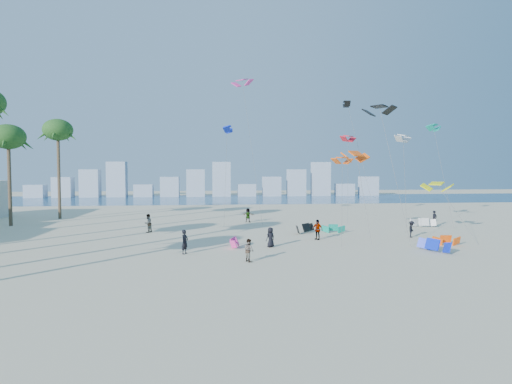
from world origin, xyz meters
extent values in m
plane|color=beige|center=(0.00, 0.00, 0.00)|extent=(220.00, 220.00, 0.00)
plane|color=navy|center=(0.00, 72.00, 0.01)|extent=(220.00, 220.00, 0.00)
imported|color=black|center=(-2.97, 11.53, 0.93)|extent=(0.73, 0.81, 1.86)
imported|color=gray|center=(1.69, 8.33, 0.81)|extent=(0.91, 0.98, 1.61)
imported|color=black|center=(3.97, 13.65, 0.83)|extent=(0.97, 0.88, 1.67)
imported|color=gray|center=(8.81, 16.94, 0.94)|extent=(1.10, 1.09, 1.87)
imported|color=black|center=(18.06, 17.22, 0.79)|extent=(1.07, 1.18, 1.58)
imported|color=gray|center=(3.54, 30.67, 0.87)|extent=(1.67, 1.14, 1.73)
imported|color=black|center=(24.41, 24.51, 0.90)|extent=(0.76, 0.62, 1.80)
imported|color=gray|center=(-7.46, 23.12, 0.95)|extent=(1.09, 1.17, 1.91)
cylinder|color=#595959|center=(10.72, 15.69, 3.81)|extent=(1.52, 4.84, 7.63)
cylinder|color=#595959|center=(15.14, 14.75, 6.16)|extent=(1.16, 4.48, 12.32)
cylinder|color=#595959|center=(19.18, 21.11, 5.07)|extent=(0.73, 2.76, 10.16)
cylinder|color=#595959|center=(0.74, 28.72, 5.87)|extent=(0.62, 4.61, 11.74)
cylinder|color=#595959|center=(16.14, 30.48, 5.43)|extent=(1.32, 3.96, 10.86)
cylinder|color=#595959|center=(21.48, 15.49, 2.57)|extent=(1.15, 5.09, 5.15)
cylinder|color=#595959|center=(4.00, 30.60, 9.00)|extent=(1.98, 5.99, 18.01)
cylinder|color=#595959|center=(25.69, 25.18, 5.93)|extent=(0.31, 5.41, 11.87)
cylinder|color=#595959|center=(12.01, 13.66, 3.94)|extent=(0.78, 2.15, 7.88)
cylinder|color=#595959|center=(18.99, 33.72, 7.97)|extent=(2.40, 5.45, 15.95)
cylinder|color=brown|center=(-23.99, 30.00, 5.12)|extent=(0.40, 0.40, 10.24)
ellipsoid|color=#204E1B|center=(-23.99, 30.00, 10.24)|extent=(3.80, 3.80, 2.85)
cylinder|color=brown|center=(-20.98, 37.00, 5.86)|extent=(0.40, 0.40, 11.72)
ellipsoid|color=#204E1B|center=(-20.98, 37.00, 11.72)|extent=(3.80, 3.80, 2.85)
cube|color=#9EADBF|center=(-42.00, 82.00, 1.50)|extent=(4.40, 3.00, 3.00)
cube|color=#9EADBF|center=(-35.80, 82.00, 2.40)|extent=(4.40, 3.00, 4.80)
cube|color=#9EADBF|center=(-29.60, 82.00, 3.30)|extent=(4.40, 3.00, 6.60)
cube|color=#9EADBF|center=(-23.40, 82.00, 4.20)|extent=(4.40, 3.00, 8.40)
cube|color=#9EADBF|center=(-17.20, 82.00, 1.50)|extent=(4.40, 3.00, 3.00)
cube|color=#9EADBF|center=(-11.00, 82.00, 2.40)|extent=(4.40, 3.00, 4.80)
cube|color=#9EADBF|center=(-4.80, 82.00, 3.30)|extent=(4.40, 3.00, 6.60)
cube|color=#9EADBF|center=(1.40, 82.00, 4.20)|extent=(4.40, 3.00, 8.40)
cube|color=#9EADBF|center=(7.60, 82.00, 1.50)|extent=(4.40, 3.00, 3.00)
cube|color=#9EADBF|center=(13.80, 82.00, 2.40)|extent=(4.40, 3.00, 4.80)
cube|color=#9EADBF|center=(20.00, 82.00, 3.30)|extent=(4.40, 3.00, 6.60)
cube|color=#9EADBF|center=(26.20, 82.00, 4.20)|extent=(4.40, 3.00, 8.40)
cube|color=#9EADBF|center=(32.40, 82.00, 1.50)|extent=(4.40, 3.00, 3.00)
cube|color=#9EADBF|center=(38.60, 82.00, 2.40)|extent=(4.40, 3.00, 4.80)
camera|label=1|loc=(-0.85, -20.80, 6.44)|focal=29.47mm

